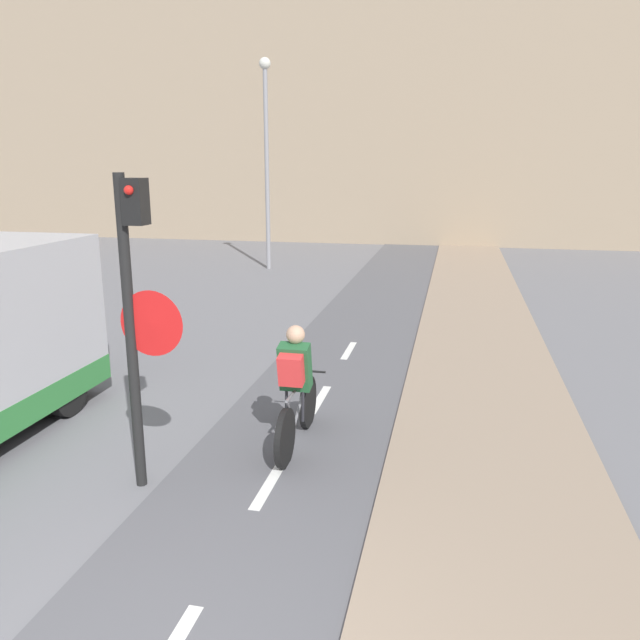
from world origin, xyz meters
The scene contains 4 objects.
building_row_background centered at (0.00, 26.34, 6.10)m, with size 60.00×5.20×12.17m.
traffic_light_pole centered at (-1.26, 2.73, 2.00)m, with size 0.67×0.25×3.24m.
street_lamp_far centered at (-4.15, 16.70, 3.99)m, with size 0.36×0.36×6.49m.
cyclist_near centered at (0.05, 3.96, 0.72)m, with size 0.46×1.80×1.51m.
Camera 1 is at (1.80, -2.76, 3.31)m, focal length 35.00 mm.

